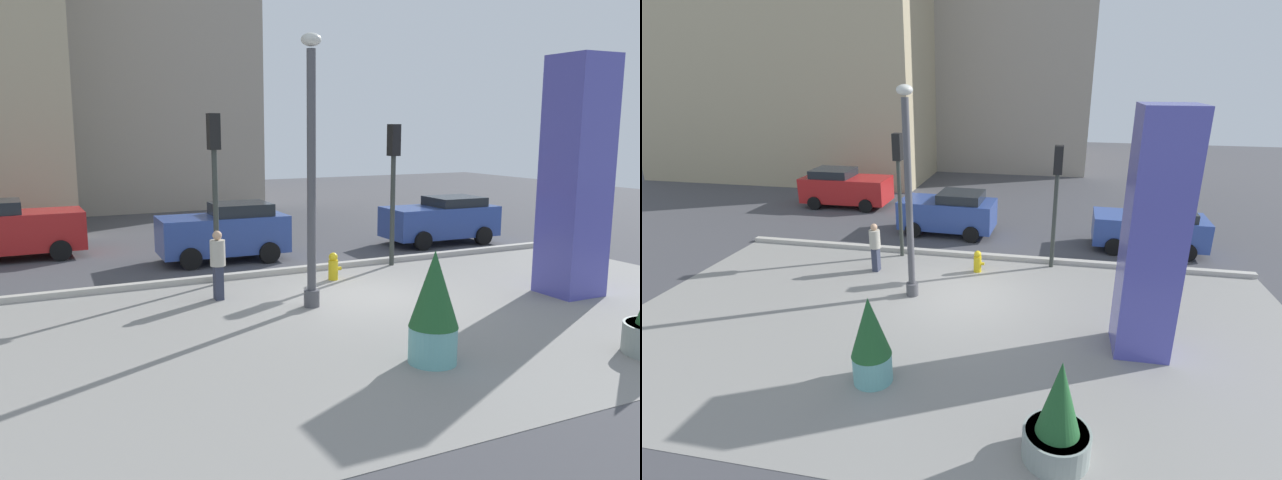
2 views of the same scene
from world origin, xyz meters
TOP-DOWN VIEW (x-y plane):
  - ground_plane at (0.00, 4.00)m, footprint 60.00×60.00m
  - plaza_pavement at (0.00, -2.00)m, footprint 18.00×10.00m
  - curb_strip at (0.00, 3.12)m, footprint 18.00×0.24m
  - lamp_post at (-1.57, -0.25)m, footprint 0.44×0.44m
  - art_pillar_blue at (4.59, -1.94)m, footprint 1.23×1.23m
  - potted_plant_near_right at (-1.20, -4.37)m, footprint 0.86×0.86m
  - fire_hydrant at (0.05, 1.84)m, footprint 0.36×0.26m
  - traffic_light_corner at (2.45, 2.76)m, footprint 0.28×0.42m
  - traffic_light_far_side at (-2.87, 2.75)m, footprint 0.28×0.42m
  - car_intersection at (5.97, 5.14)m, footprint 4.04×2.08m
  - car_passing_lane at (-7.69, 8.64)m, footprint 4.24×2.12m
  - car_curb_east at (-1.76, 5.57)m, footprint 3.91×2.11m
  - pedestrian_by_curb at (-3.29, 1.27)m, footprint 0.38×0.38m

SIDE VIEW (x-z plane):
  - ground_plane at x=0.00m, z-range 0.00..0.00m
  - plaza_pavement at x=0.00m, z-range -0.01..0.01m
  - curb_strip at x=0.00m, z-range 0.00..0.16m
  - fire_hydrant at x=0.05m, z-range -0.01..0.74m
  - car_intersection at x=5.97m, z-range 0.03..1.65m
  - car_curb_east at x=-1.76m, z-range 0.01..1.77m
  - pedestrian_by_curb at x=-3.29m, z-range 0.09..1.75m
  - car_passing_lane at x=-7.69m, z-range 0.01..1.85m
  - potted_plant_near_right at x=-1.20m, z-range 0.00..2.00m
  - traffic_light_corner at x=2.45m, z-range 0.73..4.85m
  - art_pillar_blue at x=4.59m, z-range 0.00..5.70m
  - lamp_post at x=-1.57m, z-range -0.08..5.92m
  - traffic_light_far_side at x=-2.87m, z-range 0.77..5.15m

